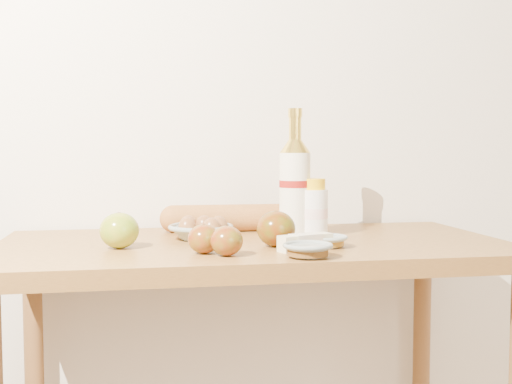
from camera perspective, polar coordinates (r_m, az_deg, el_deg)
The scene contains 13 objects.
back_wall at distance 1.85m, azimuth -2.00°, elevation 9.44°, with size 3.50×0.02×2.60m, color silver.
table at distance 1.56m, azimuth -0.20°, elevation -8.89°, with size 1.20×0.60×0.90m.
bourbon_bottle at distance 1.61m, azimuth 3.48°, elevation 0.65°, with size 0.10×0.10×0.32m.
cream_bottle at distance 1.62m, azimuth 5.10°, elevation -1.58°, with size 0.09×0.09×0.15m.
egg_bowl at distance 1.57m, azimuth -4.88°, elevation -3.38°, with size 0.20×0.20×0.06m.
baguette at distance 1.72m, azimuth -1.33°, elevation -2.30°, with size 0.43×0.08×0.07m.
apple_yellowgreen at distance 1.45m, azimuth -12.05°, elevation -3.37°, with size 0.10×0.10×0.08m.
apple_redgreen_front at distance 1.33m, azimuth -2.63°, elevation -4.36°, with size 0.09×0.09×0.06m.
apple_redgreen_right at distance 1.45m, azimuth 1.79°, elevation -3.29°, with size 0.11×0.11×0.08m.
sugar_bowl at distance 1.31m, azimuth 4.62°, elevation -5.15°, with size 0.12×0.12×0.03m.
syrup_bowl at distance 1.45m, azimuth 6.36°, elevation -4.35°, with size 0.10×0.10×0.03m.
butter_stick at distance 1.40m, azimuth 4.41°, elevation -4.49°, with size 0.13×0.08×0.04m.
apple_extra at distance 1.36m, azimuth -4.66°, elevation -4.17°, with size 0.09×0.09×0.06m.
Camera 1 is at (-0.26, -0.32, 1.12)m, focal length 45.00 mm.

